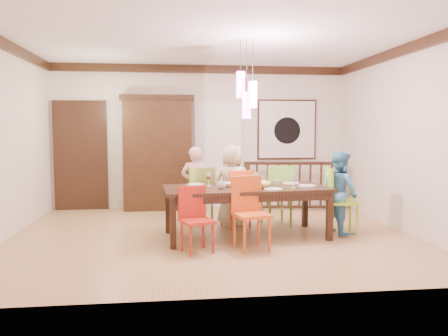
{
  "coord_description": "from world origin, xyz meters",
  "views": [
    {
      "loc": [
        -0.58,
        -6.49,
        1.59
      ],
      "look_at": [
        0.2,
        0.16,
        1.01
      ],
      "focal_mm": 35.0,
      "sensor_mm": 36.0,
      "label": 1
    }
  ],
  "objects": [
    {
      "name": "serving_bowl",
      "position": [
        0.65,
        -0.26,
        0.79
      ],
      "size": [
        0.36,
        0.36,
        0.09
      ],
      "primitive_type": "imported",
      "rotation": [
        0.0,
        0.0,
        0.0
      ],
      "color": "gold",
      "rests_on": "dining_table"
    },
    {
      "name": "plate_far_right",
      "position": [
        1.27,
        0.16,
        0.76
      ],
      "size": [
        0.26,
        0.26,
        0.01
      ],
      "primitive_type": "cylinder",
      "color": "white",
      "rests_on": "dining_table"
    },
    {
      "name": "chair_end_right",
      "position": [
        1.99,
        -0.12,
        0.58
      ],
      "size": [
        0.51,
        0.51,
        1.01
      ],
      "rotation": [
        0.0,
        0.0,
        1.44
      ],
      "color": "#91C72B",
      "rests_on": "floor"
    },
    {
      "name": "pendant_cluster",
      "position": [
        0.49,
        -0.16,
        2.11
      ],
      "size": [
        0.27,
        0.21,
        1.14
      ],
      "color": "#FF4CC6",
      "rests_on": "ceiling"
    },
    {
      "name": "plate_near_mid",
      "position": [
        0.83,
        -0.48,
        0.76
      ],
      "size": [
        0.26,
        0.26,
        0.01
      ],
      "primitive_type": "cylinder",
      "color": "white",
      "rests_on": "dining_table"
    },
    {
      "name": "person_far_left",
      "position": [
        -0.21,
        0.71,
        0.66
      ],
      "size": [
        0.54,
        0.42,
        1.32
      ],
      "primitive_type": "imported",
      "rotation": [
        0.0,
        0.0,
        2.91
      ],
      "color": "beige",
      "rests_on": "floor"
    },
    {
      "name": "wine_glass_c",
      "position": [
        0.42,
        -0.38,
        0.84
      ],
      "size": [
        0.08,
        0.08,
        0.19
      ],
      "primitive_type": null,
      "color": "#590C19",
      "rests_on": "dining_table"
    },
    {
      "name": "balustrade",
      "position": [
        1.83,
        1.95,
        0.5
      ],
      "size": [
        2.03,
        0.36,
        0.96
      ],
      "rotation": [
        0.0,
        0.0,
        -0.14
      ],
      "color": "black",
      "rests_on": "floor"
    },
    {
      "name": "white_doorway",
      "position": [
        0.35,
        2.46,
        1.05
      ],
      "size": [
        0.97,
        0.05,
        2.22
      ],
      "primitive_type": "cube",
      "color": "silver",
      "rests_on": "wall_back"
    },
    {
      "name": "chair_far_left",
      "position": [
        -0.18,
        0.66,
        0.57
      ],
      "size": [
        0.57,
        0.57,
        0.99
      ],
      "rotation": [
        0.0,
        0.0,
        3.48
      ],
      "color": "olive",
      "rests_on": "floor"
    },
    {
      "name": "china_hutch",
      "position": [
        -0.87,
        2.3,
        1.14
      ],
      "size": [
        1.44,
        0.46,
        2.28
      ],
      "color": "black",
      "rests_on": "floor"
    },
    {
      "name": "wine_glass_b",
      "position": [
        0.7,
        0.08,
        0.84
      ],
      "size": [
        0.08,
        0.08,
        0.19
      ],
      "primitive_type": null,
      "color": "silver",
      "rests_on": "dining_table"
    },
    {
      "name": "crown_molding",
      "position": [
        0.0,
        0.0,
        2.82
      ],
      "size": [
        6.0,
        5.0,
        0.16
      ],
      "primitive_type": null,
      "color": "black",
      "rests_on": "wall_back"
    },
    {
      "name": "plate_end_right",
      "position": [
        1.42,
        -0.18,
        0.76
      ],
      "size": [
        0.26,
        0.26,
        0.01
      ],
      "primitive_type": "cylinder",
      "color": "white",
      "rests_on": "dining_table"
    },
    {
      "name": "floor",
      "position": [
        0.0,
        0.0,
        0.0
      ],
      "size": [
        6.0,
        6.0,
        0.0
      ],
      "primitive_type": "plane",
      "color": "#A98351",
      "rests_on": "ground"
    },
    {
      "name": "wall_back",
      "position": [
        0.0,
        2.5,
        1.45
      ],
      "size": [
        6.0,
        0.0,
        6.0
      ],
      "primitive_type": "plane",
      "rotation": [
        1.57,
        0.0,
        0.0
      ],
      "color": "beige",
      "rests_on": "floor"
    },
    {
      "name": "cup_left",
      "position": [
        0.1,
        -0.33,
        0.8
      ],
      "size": [
        0.16,
        0.16,
        0.1
      ],
      "primitive_type": "imported",
      "rotation": [
        0.0,
        0.0,
        0.26
      ],
      "color": "silver",
      "rests_on": "dining_table"
    },
    {
      "name": "plate_near_left",
      "position": [
        -0.28,
        -0.41,
        0.76
      ],
      "size": [
        0.26,
        0.26,
        0.01
      ],
      "primitive_type": "cylinder",
      "color": "white",
      "rests_on": "dining_table"
    },
    {
      "name": "wall_right",
      "position": [
        3.0,
        0.0,
        1.45
      ],
      "size": [
        0.0,
        5.0,
        5.0
      ],
      "primitive_type": "plane",
      "rotation": [
        1.57,
        0.0,
        -1.57
      ],
      "color": "beige",
      "rests_on": "floor"
    },
    {
      "name": "small_bowl",
      "position": [
        0.27,
        -0.11,
        0.78
      ],
      "size": [
        0.25,
        0.25,
        0.06
      ],
      "primitive_type": "imported",
      "rotation": [
        0.0,
        0.0,
        0.29
      ],
      "color": "white",
      "rests_on": "dining_table"
    },
    {
      "name": "panel_door",
      "position": [
        -2.4,
        2.45,
        1.05
      ],
      "size": [
        1.04,
        0.07,
        2.24
      ],
      "primitive_type": "cube",
      "color": "black",
      "rests_on": "wall_back"
    },
    {
      "name": "chair_far_mid",
      "position": [
        0.44,
        0.52,
        0.54
      ],
      "size": [
        0.54,
        0.54,
        0.95
      ],
      "rotation": [
        0.0,
        0.0,
        3.45
      ],
      "color": "red",
      "rests_on": "floor"
    },
    {
      "name": "ceiling",
      "position": [
        0.0,
        0.0,
        2.9
      ],
      "size": [
        6.0,
        6.0,
        0.0
      ],
      "primitive_type": "plane",
      "rotation": [
        3.14,
        0.0,
        0.0
      ],
      "color": "white",
      "rests_on": "wall_back"
    },
    {
      "name": "chair_near_left",
      "position": [
        -0.28,
        -0.92,
        0.49
      ],
      "size": [
        0.49,
        0.49,
        0.85
      ],
      "rotation": [
        0.0,
        0.0,
        0.34
      ],
      "color": "#AD1F13",
      "rests_on": "floor"
    },
    {
      "name": "chair_near_mid",
      "position": [
        0.45,
        -0.87,
        0.56
      ],
      "size": [
        0.53,
        0.53,
        0.97
      ],
      "rotation": [
        0.0,
        0.0,
        0.23
      ],
      "color": "#CC4E17",
      "rests_on": "floor"
    },
    {
      "name": "painting",
      "position": [
        1.8,
        2.46,
        1.6
      ],
      "size": [
        1.25,
        0.06,
        1.25
      ],
      "color": "black",
      "rests_on": "wall_back"
    },
    {
      "name": "wine_glass_d",
      "position": [
        1.17,
        -0.34,
        0.84
      ],
      "size": [
        0.08,
        0.08,
        0.19
      ],
      "primitive_type": null,
      "color": "silver",
      "rests_on": "dining_table"
    },
    {
      "name": "person_end_right",
      "position": [
        1.96,
        -0.12,
        0.64
      ],
      "size": [
        0.63,
        0.72,
        1.27
      ],
      "primitive_type": "imported",
      "rotation": [
        0.0,
        0.0,
        1.83
      ],
      "color": "teal",
      "rests_on": "floor"
    },
    {
      "name": "person_far_mid",
      "position": [
        0.39,
        0.66,
        0.68
      ],
      "size": [
        0.7,
        0.49,
        1.36
      ],
      "primitive_type": "imported",
      "rotation": [
        0.0,
        0.0,
        3.23
      ],
      "color": "beige",
      "rests_on": "floor"
    },
    {
      "name": "wall_left",
      "position": [
        -3.0,
        0.0,
        1.45
      ],
      "size": [
        0.0,
        5.0,
        5.0
      ],
      "primitive_type": "plane",
      "rotation": [
        1.57,
        0.0,
        1.57
      ],
      "color": "beige",
      "rests_on": "floor"
    },
    {
      "name": "plate_far_left",
      "position": [
        -0.24,
        0.17,
        0.76
      ],
      "size": [
        0.26,
        0.26,
        0.01
      ],
      "primitive_type": "cylinder",
      "color": "white",
      "rests_on": "dining_table"
    },
    {
      "name": "wine_glass_a",
      "position": [
        -0.05,
        0.01,
        0.84
      ],
      "size": [
        0.08,
        0.08,
        0.19
      ],
      "primitive_type": null,
      "color": "#590C19",
      "rests_on": "dining_table"
    },
    {
      "name": "dining_table",
      "position": [
        0.49,
        -0.16,
        0.68
      ],
      "size": [
        2.49,
        1.29,
        0.75
      ],
      "rotation": [
        0.0,
        0.0,
        0.08
      ],
      "color": "black",
      "rests_on": "floor"
    },
    {
      "name": "plate_far_mid",
      "position": [
        0.43,
        0.1,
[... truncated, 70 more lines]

